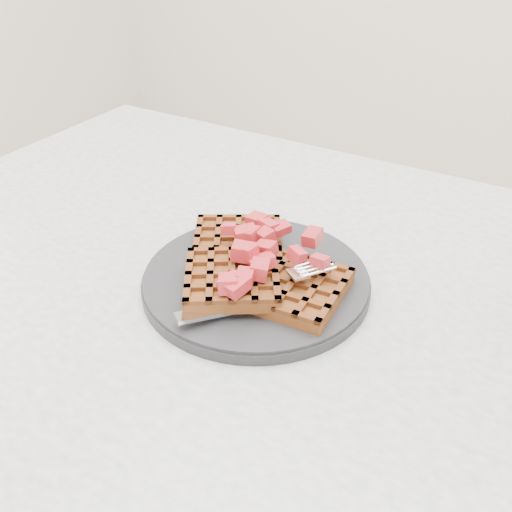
% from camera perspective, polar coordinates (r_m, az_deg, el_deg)
% --- Properties ---
extents(table, '(1.20, 0.80, 0.75)m').
position_cam_1_polar(table, '(0.68, 4.60, -12.92)').
color(table, silver).
rests_on(table, ground).
extents(plate, '(0.25, 0.25, 0.02)m').
position_cam_1_polar(plate, '(0.62, 0.00, -2.45)').
color(plate, black).
rests_on(plate, table).
extents(waffles, '(0.22, 0.21, 0.03)m').
position_cam_1_polar(waffles, '(0.61, -0.17, -1.17)').
color(waffles, brown).
rests_on(waffles, plate).
extents(strawberry_pile, '(0.15, 0.15, 0.02)m').
position_cam_1_polar(strawberry_pile, '(0.60, 0.00, 1.12)').
color(strawberry_pile, maroon).
rests_on(strawberry_pile, waffles).
extents(fork, '(0.12, 0.16, 0.02)m').
position_cam_1_polar(fork, '(0.57, 1.28, -4.09)').
color(fork, silver).
rests_on(fork, plate).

